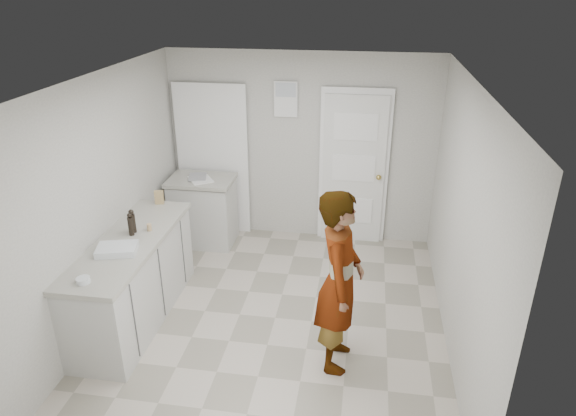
% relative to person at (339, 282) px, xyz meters
% --- Properties ---
extents(ground, '(4.00, 4.00, 0.00)m').
position_rel_person_xyz_m(ground, '(-0.68, 0.55, -0.87)').
color(ground, gray).
rests_on(ground, ground).
extents(room_shell, '(4.00, 4.00, 4.00)m').
position_rel_person_xyz_m(room_shell, '(-0.86, 2.50, 0.16)').
color(room_shell, '#AAA9A1').
rests_on(room_shell, ground).
extents(main_counter, '(0.64, 1.96, 0.93)m').
position_rel_person_xyz_m(main_counter, '(-2.13, 0.35, -0.44)').
color(main_counter, beige).
rests_on(main_counter, ground).
extents(side_counter, '(0.84, 0.61, 0.93)m').
position_rel_person_xyz_m(side_counter, '(-1.93, 2.10, -0.44)').
color(side_counter, beige).
rests_on(side_counter, ground).
extents(person, '(0.43, 0.64, 1.74)m').
position_rel_person_xyz_m(person, '(0.00, 0.00, 0.00)').
color(person, silver).
rests_on(person, ground).
extents(cake_mix_box, '(0.10, 0.06, 0.16)m').
position_rel_person_xyz_m(cake_mix_box, '(-2.16, 1.25, 0.14)').
color(cake_mix_box, '#A08050').
rests_on(cake_mix_box, main_counter).
extents(spice_jar, '(0.05, 0.05, 0.07)m').
position_rel_person_xyz_m(spice_jar, '(-2.00, 0.58, 0.09)').
color(spice_jar, tan).
rests_on(spice_jar, main_counter).
extents(oil_cruet_a, '(0.06, 0.06, 0.25)m').
position_rel_person_xyz_m(oil_cruet_a, '(-2.15, 0.52, 0.18)').
color(oil_cruet_a, black).
rests_on(oil_cruet_a, main_counter).
extents(oil_cruet_b, '(0.05, 0.05, 0.24)m').
position_rel_person_xyz_m(oil_cruet_b, '(-2.14, 0.46, 0.17)').
color(oil_cruet_b, black).
rests_on(oil_cruet_b, main_counter).
extents(baking_dish, '(0.42, 0.34, 0.06)m').
position_rel_person_xyz_m(baking_dish, '(-2.12, 0.10, 0.09)').
color(baking_dish, silver).
rests_on(baking_dish, main_counter).
extents(egg_bowl, '(0.12, 0.12, 0.05)m').
position_rel_person_xyz_m(egg_bowl, '(-2.17, -0.44, 0.08)').
color(egg_bowl, silver).
rests_on(egg_bowl, main_counter).
extents(papers, '(0.41, 0.43, 0.01)m').
position_rel_person_xyz_m(papers, '(-1.93, 2.06, 0.06)').
color(papers, white).
rests_on(papers, side_counter).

